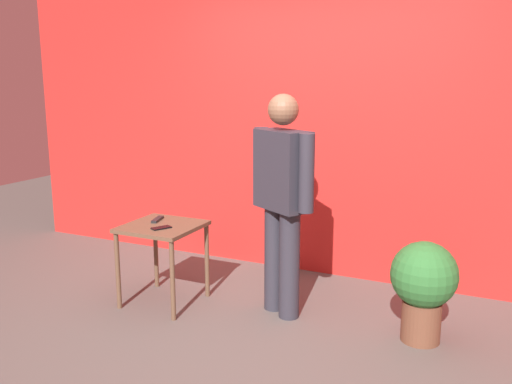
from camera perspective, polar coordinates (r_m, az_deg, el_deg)
The scene contains 7 objects.
ground_plane at distance 3.77m, azimuth -1.27°, elevation -15.67°, with size 12.00×12.00×0.00m, color #59544F.
back_wall_red at distance 4.84m, azimuth 7.18°, elevation 7.72°, with size 6.36×0.12×2.80m, color red.
standing_person at distance 3.97m, azimuth 2.76°, elevation -0.23°, with size 0.60×0.42×1.63m.
side_table at distance 4.31m, azimuth -9.65°, elevation -4.57°, with size 0.55×0.55×0.63m.
cell_phone at distance 4.18m, azimuth -9.77°, elevation -3.67°, with size 0.07×0.14×0.01m, color black.
tv_remote at distance 4.40m, azimuth -10.16°, elevation -2.81°, with size 0.04×0.17×0.02m, color black.
potted_plant at distance 3.84m, azimuth 16.95°, elevation -9.01°, with size 0.44×0.44×0.69m.
Camera 1 is at (1.49, -2.99, 1.74)m, focal length 38.66 mm.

